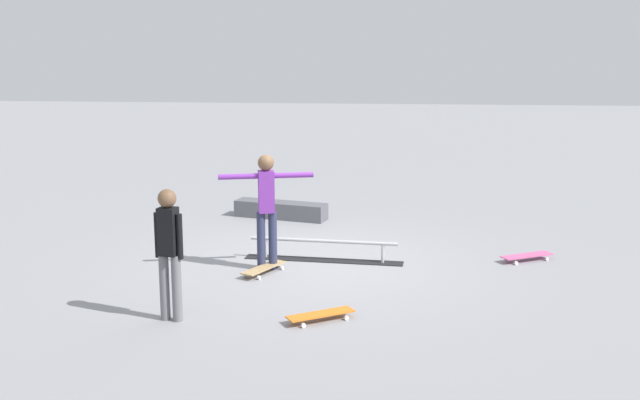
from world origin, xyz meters
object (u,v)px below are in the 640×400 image
skateboard_main (264,268)px  loose_skateboard_orange (321,314)px  loose_skateboard_pink (527,256)px  grind_rail (323,252)px  skate_ledge (281,210)px  bystander_black_shirt (169,247)px  skater_main (266,203)px

skateboard_main → loose_skateboard_orange: 2.00m
loose_skateboard_pink → loose_skateboard_orange: 3.88m
grind_rail → skate_ledge: (1.04, -2.69, 0.01)m
skateboard_main → bystander_black_shirt: (0.73, 1.91, 0.79)m
skateboard_main → bystander_black_shirt: bystander_black_shirt is taller
skate_ledge → loose_skateboard_pink: bearing=148.9°
grind_rail → loose_skateboard_pink: bearing=-170.2°
grind_rail → skateboard_main: bearing=47.4°
skater_main → loose_skateboard_pink: bearing=177.4°
bystander_black_shirt → loose_skateboard_orange: (-1.69, -0.15, -0.79)m
grind_rail → skater_main: (0.74, 0.51, 0.80)m
skateboard_main → skater_main: bearing=21.3°
grind_rail → loose_skateboard_pink: grind_rail is taller
skateboard_main → loose_skateboard_pink: (-3.69, -0.99, 0.00)m
skater_main → bystander_black_shirt: size_ratio=1.06×
loose_skateboard_pink → loose_skateboard_orange: size_ratio=1.02×
bystander_black_shirt → skater_main: bearing=80.4°
skate_ledge → loose_skateboard_orange: skate_ledge is taller
skater_main → loose_skateboard_orange: (-0.94, 1.95, -0.87)m
skateboard_main → loose_skateboard_pink: bearing=-48.9°
grind_rail → loose_skateboard_orange: bearing=99.1°
skate_ledge → bystander_black_shirt: bystander_black_shirt is taller
skate_ledge → skateboard_main: bearing=94.7°
grind_rail → loose_skateboard_pink: 2.95m
skateboard_main → bystander_black_shirt: size_ratio=0.53×
skate_ledge → skater_main: skater_main is taller
grind_rail → skate_ledge: 2.88m
skater_main → bystander_black_shirt: skater_main is taller
loose_skateboard_orange → skate_ledge: bearing=-109.0°
grind_rail → skater_main: skater_main is taller
grind_rail → skate_ledge: bearing=-64.7°
skate_ledge → skater_main: size_ratio=1.05×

